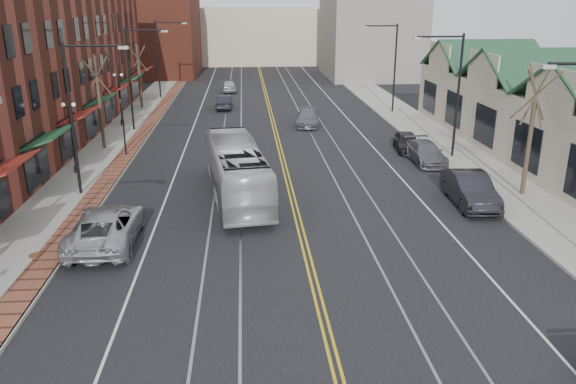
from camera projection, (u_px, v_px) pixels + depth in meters
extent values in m
plane|color=black|center=(335.00, 364.00, 16.45)|extent=(160.00, 160.00, 0.00)
cube|color=gray|center=(90.00, 173.00, 34.41)|extent=(4.00, 120.00, 0.15)
cube|color=gray|center=(470.00, 165.00, 36.18)|extent=(4.00, 120.00, 0.15)
cube|color=maroon|center=(4.00, 71.00, 38.75)|extent=(10.00, 50.00, 11.00)
cube|color=#BBAD90|center=(565.00, 129.00, 35.90)|extent=(8.00, 36.00, 4.60)
cube|color=maroon|center=(146.00, 24.00, 79.04)|extent=(14.00, 18.00, 14.00)
cube|color=#BBAD90|center=(257.00, 35.00, 95.18)|extent=(22.00, 14.00, 9.00)
cube|color=slate|center=(370.00, 36.00, 77.10)|extent=(12.00, 16.00, 11.00)
cylinder|color=black|center=(72.00, 121.00, 29.36)|extent=(0.16, 0.16, 8.00)
cylinder|color=black|center=(93.00, 46.00, 28.24)|extent=(3.00, 0.12, 0.12)
cube|color=#999999|center=(123.00, 48.00, 28.38)|extent=(0.50, 0.25, 0.15)
cylinder|color=black|center=(130.00, 80.00, 44.45)|extent=(0.16, 0.16, 8.00)
cylinder|color=black|center=(145.00, 30.00, 43.33)|extent=(3.00, 0.12, 0.12)
cube|color=#999999|center=(165.00, 31.00, 43.48)|extent=(0.50, 0.25, 0.15)
cylinder|color=black|center=(158.00, 60.00, 59.54)|extent=(0.16, 0.16, 8.00)
cylinder|color=black|center=(170.00, 22.00, 58.43)|extent=(3.00, 0.12, 0.12)
cube|color=#999999|center=(184.00, 23.00, 58.57)|extent=(0.50, 0.25, 0.15)
cube|color=#999999|center=(548.00, 67.00, 20.20)|extent=(0.50, 0.25, 0.15)
cylinder|color=black|center=(458.00, 97.00, 36.71)|extent=(0.16, 0.16, 8.00)
cylinder|color=black|center=(441.00, 37.00, 35.37)|extent=(3.00, 0.12, 0.12)
cube|color=#999999|center=(417.00, 38.00, 35.29)|extent=(0.50, 0.25, 0.15)
cylinder|color=black|center=(395.00, 69.00, 51.81)|extent=(0.16, 0.16, 8.00)
cylinder|color=black|center=(381.00, 26.00, 50.47)|extent=(3.00, 0.12, 0.12)
cube|color=#999999|center=(365.00, 27.00, 50.39)|extent=(0.50, 0.25, 0.15)
cylinder|color=black|center=(77.00, 169.00, 34.27)|extent=(0.28, 0.28, 0.40)
cylinder|color=black|center=(73.00, 140.00, 33.68)|extent=(0.14, 0.14, 4.00)
cube|color=black|center=(69.00, 107.00, 33.04)|extent=(0.60, 0.06, 0.06)
sphere|color=white|center=(63.00, 105.00, 32.96)|extent=(0.24, 0.24, 0.24)
sphere|color=white|center=(74.00, 105.00, 33.01)|extent=(0.24, 0.24, 0.24)
cylinder|color=black|center=(122.00, 122.00, 47.47)|extent=(0.28, 0.28, 0.40)
cylinder|color=black|center=(120.00, 101.00, 46.89)|extent=(0.14, 0.14, 4.00)
cube|color=black|center=(118.00, 77.00, 46.24)|extent=(0.60, 0.06, 0.06)
sphere|color=white|center=(114.00, 75.00, 46.17)|extent=(0.24, 0.24, 0.24)
sphere|color=white|center=(122.00, 75.00, 46.22)|extent=(0.24, 0.24, 0.24)
cylinder|color=#382B21|center=(101.00, 114.00, 39.22)|extent=(0.24, 0.24, 4.90)
cylinder|color=#382B21|center=(97.00, 77.00, 38.39)|extent=(0.58, 1.37, 2.90)
cylinder|color=#382B21|center=(97.00, 77.00, 38.39)|extent=(1.60, 0.66, 2.78)
cylinder|color=#382B21|center=(97.00, 77.00, 38.39)|extent=(0.53, 1.23, 2.96)
cylinder|color=#382B21|center=(97.00, 77.00, 38.39)|extent=(1.69, 1.03, 2.64)
cylinder|color=#382B21|center=(97.00, 77.00, 38.39)|extent=(1.78, 1.29, 2.48)
cylinder|color=#382B21|center=(140.00, 84.00, 54.37)|extent=(0.24, 0.24, 4.55)
cylinder|color=#382B21|center=(138.00, 59.00, 53.60)|extent=(0.55, 1.28, 2.69)
cylinder|color=#382B21|center=(138.00, 59.00, 53.60)|extent=(1.49, 0.62, 2.58)
cylinder|color=#382B21|center=(138.00, 59.00, 53.60)|extent=(0.50, 1.15, 2.75)
cylinder|color=#382B21|center=(138.00, 59.00, 53.60)|extent=(1.57, 0.97, 2.45)
cylinder|color=#382B21|center=(138.00, 59.00, 53.60)|extent=(1.66, 1.20, 2.30)
cylinder|color=#382B21|center=(529.00, 147.00, 29.68)|extent=(0.24, 0.24, 5.25)
cylinder|color=#382B21|center=(536.00, 95.00, 28.80)|extent=(0.61, 1.46, 3.10)
cylinder|color=#382B21|center=(536.00, 95.00, 28.80)|extent=(1.70, 0.70, 2.97)
cylinder|color=#382B21|center=(536.00, 95.00, 28.80)|extent=(0.56, 1.31, 3.17)
cylinder|color=#382B21|center=(536.00, 95.00, 28.80)|extent=(1.80, 1.10, 2.82)
cylinder|color=#382B21|center=(536.00, 95.00, 28.80)|extent=(1.90, 1.37, 2.65)
cylinder|color=#592D19|center=(36.00, 255.00, 23.13)|extent=(0.60, 0.60, 0.02)
cylinder|color=black|center=(124.00, 132.00, 37.75)|extent=(0.12, 0.12, 3.20)
imported|color=black|center=(121.00, 106.00, 37.18)|extent=(0.18, 0.15, 0.90)
imported|color=#BABABD|center=(237.00, 170.00, 29.99)|extent=(3.87, 10.99, 3.00)
imported|color=#A7A9AE|center=(106.00, 227.00, 24.33)|extent=(2.80, 5.90, 1.63)
imported|color=black|center=(470.00, 189.00, 29.08)|extent=(2.03, 5.15, 1.67)
imported|color=#5E5C63|center=(426.00, 153.00, 36.71)|extent=(1.95, 4.70, 1.36)
imported|color=black|center=(407.00, 142.00, 39.60)|extent=(1.98, 4.05, 1.33)
imported|color=black|center=(224.00, 102.00, 54.99)|extent=(1.48, 4.08, 1.34)
imported|color=slate|center=(308.00, 118.00, 47.64)|extent=(2.44, 4.77, 1.33)
imported|color=#ADB0B4|center=(229.00, 86.00, 65.27)|extent=(1.93, 4.14, 1.37)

